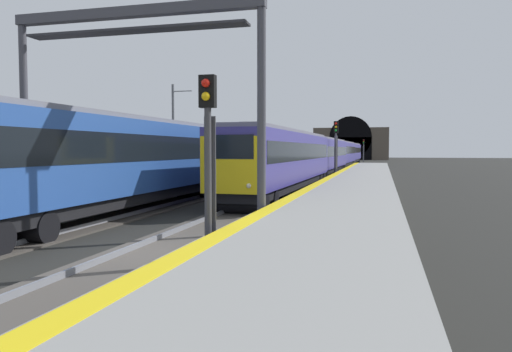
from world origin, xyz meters
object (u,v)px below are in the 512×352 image
(train_main_approaching, at_px, (334,154))
(overhead_signal_gantry, at_px, (134,62))
(railway_signal_mid, at_px, (336,145))
(train_adjacent_platform, at_px, (251,154))
(railway_signal_far, at_px, (364,148))
(catenary_mast_near, at_px, (173,132))
(railway_signal_near, at_px, (208,154))

(train_main_approaching, height_order, overhead_signal_gantry, overhead_signal_gantry)
(railway_signal_mid, bearing_deg, train_main_approaching, -173.91)
(train_adjacent_platform, height_order, overhead_signal_gantry, overhead_signal_gantry)
(train_adjacent_platform, bearing_deg, railway_signal_far, 174.48)
(catenary_mast_near, bearing_deg, train_adjacent_platform, -86.62)
(train_adjacent_platform, height_order, railway_signal_near, train_adjacent_platform)
(train_main_approaching, distance_m, overhead_signal_gantry, 45.23)
(railway_signal_far, bearing_deg, railway_signal_mid, 0.00)
(catenary_mast_near, bearing_deg, railway_signal_far, -11.35)
(train_main_approaching, bearing_deg, railway_signal_far, 178.53)
(railway_signal_near, bearing_deg, railway_signal_mid, -180.00)
(overhead_signal_gantry, relative_size, catenary_mast_near, 1.10)
(train_adjacent_platform, xyz_separation_m, catenary_mast_near, (-0.40, 6.80, 1.88))
(train_main_approaching, height_order, railway_signal_far, railway_signal_far)
(train_main_approaching, xyz_separation_m, railway_signal_far, (46.45, -1.86, 0.78))
(railway_signal_mid, bearing_deg, catenary_mast_near, -74.58)
(railway_signal_far, bearing_deg, train_main_approaching, -2.30)
(train_adjacent_platform, distance_m, catenary_mast_near, 7.07)
(railway_signal_mid, xyz_separation_m, overhead_signal_gantry, (-27.54, 4.32, 2.61))
(train_adjacent_platform, distance_m, railway_signal_near, 29.50)
(railway_signal_near, relative_size, catenary_mast_near, 0.54)
(train_main_approaching, xyz_separation_m, railway_signal_near, (-49.54, -1.86, 0.43))
(railway_signal_mid, height_order, catenary_mast_near, catenary_mast_near)
(train_adjacent_platform, xyz_separation_m, railway_signal_far, (67.27, -6.78, 0.62))
(train_main_approaching, xyz_separation_m, overhead_signal_gantry, (-45.02, 2.46, 3.53))
(train_main_approaching, distance_m, train_adjacent_platform, 21.40)
(railway_signal_near, bearing_deg, railway_signal_far, -180.00)
(railway_signal_near, relative_size, railway_signal_far, 0.91)
(train_main_approaching, relative_size, overhead_signal_gantry, 9.00)
(train_main_approaching, xyz_separation_m, train_adjacent_platform, (-20.82, 4.91, 0.16))
(catenary_mast_near, bearing_deg, train_main_approaching, -28.90)
(catenary_mast_near, bearing_deg, railway_signal_near, -154.37)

